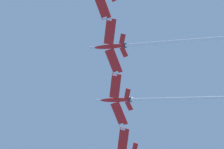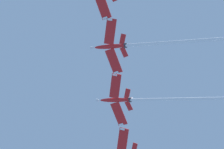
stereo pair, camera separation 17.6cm
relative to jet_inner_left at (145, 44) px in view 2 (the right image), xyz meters
The scene contains 2 objects.
jet_inner_left is the anchor object (origin of this frame).
jet_centre 19.69m from the jet_inner_left, 66.15° to the right, with size 50.55×26.54×22.79m.
Camera 2 is at (7.69, 10.55, 1.50)m, focal length 60.39 mm.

